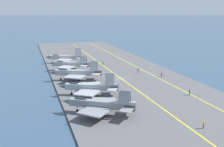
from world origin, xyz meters
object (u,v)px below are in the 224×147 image
at_px(parked_jet_second, 90,87).
at_px(crew_purple_vest, 138,70).
at_px(crew_green_vest, 103,63).
at_px(crew_red_vest, 162,74).
at_px(parked_jet_nearest, 99,104).
at_px(crew_yellow_vest, 204,124).
at_px(parked_jet_fifth, 66,57).
at_px(crew_brown_vest, 189,92).
at_px(parked_jet_fourth, 70,64).
at_px(parked_jet_third, 76,73).

xyz_separation_m(parked_jet_second, crew_purple_vest, (21.58, -22.87, -1.33)).
xyz_separation_m(crew_purple_vest, crew_green_vest, (16.64, 8.80, -0.03)).
bearing_deg(crew_red_vest, parked_jet_nearest, 132.98).
bearing_deg(crew_yellow_vest, crew_purple_vest, -7.41).
bearing_deg(parked_jet_fifth, parked_jet_nearest, 178.86).
bearing_deg(crew_brown_vest, parked_jet_nearest, 103.07).
bearing_deg(parked_jet_nearest, parked_jet_second, -4.10).
height_order(parked_jet_nearest, crew_purple_vest, parked_jet_nearest).
distance_m(crew_red_vest, crew_purple_vest, 10.17).
relative_size(parked_jet_second, crew_green_vest, 9.49).
bearing_deg(parked_jet_fifth, crew_purple_vest, -139.06).
bearing_deg(crew_red_vest, parked_jet_fourth, 56.16).
relative_size(parked_jet_third, crew_red_vest, 9.85).
distance_m(parked_jet_second, parked_jet_fifth, 47.70).
height_order(parked_jet_second, crew_green_vest, parked_jet_second).
xyz_separation_m(parked_jet_third, crew_purple_vest, (4.60, -23.44, -1.60)).
relative_size(parked_jet_third, parked_jet_fourth, 1.10).
xyz_separation_m(crew_purple_vest, crew_brown_vest, (-29.59, -2.78, -0.07)).
height_order(parked_jet_third, crew_purple_vest, parked_jet_third).
distance_m(crew_green_vest, crew_yellow_vest, 65.85).
bearing_deg(crew_yellow_vest, parked_jet_third, 20.93).
height_order(parked_jet_third, parked_jet_fourth, parked_jet_third).
bearing_deg(crew_purple_vest, parked_jet_fifth, 40.94).
height_order(crew_red_vest, crew_yellow_vest, crew_red_vest).
bearing_deg(crew_yellow_vest, parked_jet_fifth, 12.19).
bearing_deg(crew_red_vest, parked_jet_second, 114.55).
xyz_separation_m(parked_jet_second, parked_jet_fourth, (31.66, 0.31, 0.30)).
relative_size(parked_jet_fourth, crew_red_vest, 8.93).
distance_m(parked_jet_second, parked_jet_fourth, 31.67).
bearing_deg(crew_purple_vest, crew_red_vest, -150.30).
bearing_deg(parked_jet_fifth, crew_red_vest, -141.61).
xyz_separation_m(parked_jet_fifth, crew_purple_vest, (-26.12, -22.66, -1.53)).
xyz_separation_m(parked_jet_third, parked_jet_fifth, (30.72, -0.78, -0.07)).
relative_size(parked_jet_nearest, crew_brown_vest, 9.97).
bearing_deg(parked_jet_fourth, crew_brown_vest, -146.81).
height_order(crew_red_vest, crew_green_vest, crew_red_vest).
relative_size(parked_jet_third, crew_yellow_vest, 10.08).
relative_size(parked_jet_fifth, crew_brown_vest, 10.07).
bearing_deg(crew_yellow_vest, crew_red_vest, -15.82).
bearing_deg(parked_jet_second, crew_green_vest, -20.21).
relative_size(parked_jet_second, crew_brown_vest, 9.95).
relative_size(parked_jet_fourth, crew_brown_vest, 9.44).
bearing_deg(crew_brown_vest, parked_jet_fifth, 24.54).
bearing_deg(parked_jet_second, crew_yellow_vest, -149.16).
bearing_deg(crew_green_vest, parked_jet_nearest, 163.94).
xyz_separation_m(parked_jet_fourth, crew_red_vest, (-18.91, -28.21, -1.65)).
xyz_separation_m(parked_jet_fourth, crew_purple_vest, (-10.08, -23.18, -1.63)).
height_order(parked_jet_fourth, crew_brown_vest, parked_jet_fourth).
bearing_deg(parked_jet_fifth, parked_jet_second, 179.75).
bearing_deg(crew_brown_vest, crew_purple_vest, 5.36).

